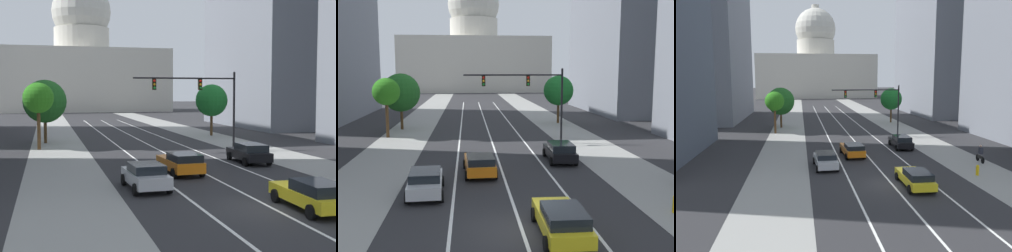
% 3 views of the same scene
% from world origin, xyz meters
% --- Properties ---
extents(ground_plane, '(400.00, 400.00, 0.00)m').
position_xyz_m(ground_plane, '(0.00, 40.00, 0.00)').
color(ground_plane, '#2B2B2D').
extents(sidewalk_left, '(5.07, 130.00, 0.01)m').
position_xyz_m(sidewalk_left, '(-8.83, 35.00, 0.01)').
color(sidewalk_left, gray).
rests_on(sidewalk_left, ground).
extents(sidewalk_right, '(5.07, 130.00, 0.01)m').
position_xyz_m(sidewalk_right, '(8.83, 35.00, 0.01)').
color(sidewalk_right, gray).
rests_on(sidewalk_right, ground).
extents(lane_stripe_left, '(0.16, 90.00, 0.01)m').
position_xyz_m(lane_stripe_left, '(-3.15, 25.00, 0.01)').
color(lane_stripe_left, white).
rests_on(lane_stripe_left, ground).
extents(lane_stripe_center, '(0.16, 90.00, 0.01)m').
position_xyz_m(lane_stripe_center, '(0.00, 25.00, 0.01)').
color(lane_stripe_center, white).
rests_on(lane_stripe_center, ground).
extents(lane_stripe_right, '(0.16, 90.00, 0.01)m').
position_xyz_m(lane_stripe_right, '(3.15, 25.00, 0.01)').
color(lane_stripe_right, white).
rests_on(lane_stripe_right, ground).
extents(capitol_building, '(45.95, 24.64, 36.77)m').
position_xyz_m(capitol_building, '(0.00, 115.77, 12.40)').
color(capitol_building, beige).
rests_on(capitol_building, ground).
extents(car_black, '(2.17, 4.85, 1.48)m').
position_xyz_m(car_black, '(4.72, 13.12, 0.78)').
color(car_black, black).
rests_on(car_black, ground).
extents(car_orange, '(2.25, 4.75, 1.43)m').
position_xyz_m(car_orange, '(-1.56, 9.68, 0.76)').
color(car_orange, orange).
rests_on(car_orange, ground).
extents(car_silver, '(2.20, 4.41, 1.43)m').
position_xyz_m(car_silver, '(-4.72, 5.56, 0.77)').
color(car_silver, '#B2B5BA').
rests_on(car_silver, ground).
extents(car_yellow, '(2.05, 4.77, 1.38)m').
position_xyz_m(car_yellow, '(1.57, -0.76, 0.73)').
color(car_yellow, yellow).
rests_on(car_yellow, ground).
extents(traffic_signal_mast, '(9.36, 0.39, 7.09)m').
position_xyz_m(traffic_signal_mast, '(3.66, 20.75, 5.09)').
color(traffic_signal_mast, black).
rests_on(traffic_signal_mast, ground).
extents(street_tree_near_right, '(3.89, 3.89, 6.22)m').
position_xyz_m(street_tree_near_right, '(9.52, 35.02, 4.26)').
color(street_tree_near_right, '#51381E').
rests_on(street_tree_near_right, ground).
extents(street_tree_mid_left, '(2.80, 2.80, 6.16)m').
position_xyz_m(street_tree_mid_left, '(-10.57, 25.43, 4.71)').
color(street_tree_mid_left, '#51381E').
rests_on(street_tree_mid_left, ground).
extents(street_tree_near_left, '(4.44, 4.44, 6.55)m').
position_xyz_m(street_tree_near_left, '(-10.02, 31.13, 4.32)').
color(street_tree_near_left, '#51381E').
rests_on(street_tree_near_left, ground).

